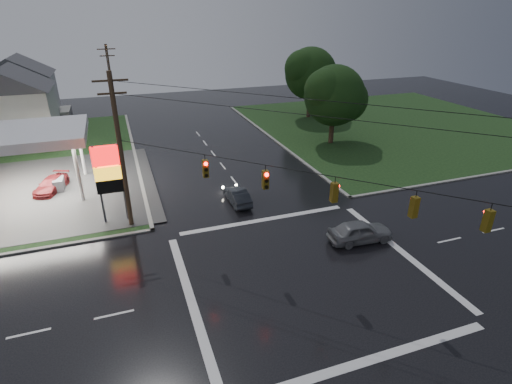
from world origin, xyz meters
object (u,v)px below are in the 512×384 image
object	(u,v)px
utility_pole_nw	(121,151)
car_crossing	(360,231)
house_near	(11,103)
house_far	(19,86)
utility_pole_n	(112,85)
tree_ne_far	(312,74)
car_north	(237,196)
tree_ne_near	(335,96)
pylon_sign	(109,171)
car_pump	(51,185)

from	to	relation	value
utility_pole_nw	car_crossing	size ratio (longest dim) A/B	2.50
car_crossing	utility_pole_nw	bearing A→B (deg)	66.94
house_near	house_far	world-z (taller)	same
utility_pole_n	tree_ne_far	bearing A→B (deg)	-8.55
car_north	tree_ne_near	bearing A→B (deg)	-144.15
utility_pole_n	tree_ne_near	distance (m)	28.55
pylon_sign	car_crossing	size ratio (longest dim) A/B	1.36
utility_pole_n	car_pump	xyz separation A→B (m)	(-6.13, -19.93, -4.87)
tree_ne_far	car_crossing	xyz separation A→B (m)	(-12.07, -31.98, -5.43)
utility_pole_nw	car_pump	xyz separation A→B (m)	(-6.13, 8.57, -5.12)
pylon_sign	tree_ne_near	xyz separation A→B (m)	(24.64, 11.49, 1.55)
pylon_sign	house_near	bearing A→B (deg)	112.28
utility_pole_nw	tree_ne_far	size ratio (longest dim) A/B	1.12
house_far	tree_ne_near	bearing A→B (deg)	-35.77
utility_pole_nw	car_north	distance (m)	9.90
utility_pole_n	car_crossing	xyz separation A→B (m)	(14.58, -35.99, -4.72)
tree_ne_near	car_crossing	world-z (taller)	tree_ne_near
utility_pole_n	tree_ne_far	distance (m)	26.96
car_crossing	car_pump	xyz separation A→B (m)	(-20.70, 16.06, -0.15)
utility_pole_nw	car_pump	bearing A→B (deg)	125.57
utility_pole_nw	pylon_sign	bearing A→B (deg)	135.00
house_far	tree_ne_far	distance (m)	41.57
car_crossing	house_far	bearing A→B (deg)	34.58
car_pump	house_far	bearing A→B (deg)	124.09
utility_pole_n	house_far	size ratio (longest dim) A/B	0.95
pylon_sign	car_pump	size ratio (longest dim) A/B	1.45
pylon_sign	car_crossing	distance (m)	18.04
house_near	tree_ne_near	distance (m)	37.80
utility_pole_n	pylon_sign	bearing A→B (deg)	-92.08
utility_pole_nw	utility_pole_n	distance (m)	28.50
house_near	tree_ne_far	world-z (taller)	tree_ne_far
utility_pole_nw	utility_pole_n	xyz separation A→B (m)	(0.00, 28.50, -0.25)
car_pump	car_north	bearing A→B (deg)	-5.49
pylon_sign	car_pump	world-z (taller)	pylon_sign
utility_pole_nw	tree_ne_near	distance (m)	26.74
pylon_sign	car_pump	bearing A→B (deg)	124.12
tree_ne_near	car_pump	xyz separation A→B (m)	(-29.77, -3.93, -4.96)
pylon_sign	house_near	size ratio (longest dim) A/B	0.54
utility_pole_n	house_near	xyz separation A→B (m)	(-11.45, -2.00, -1.06)
car_north	car_pump	bearing A→B (deg)	-29.04
utility_pole_nw	tree_ne_near	bearing A→B (deg)	27.86
house_near	car_north	bearing A→B (deg)	-52.12
utility_pole_n	car_pump	bearing A→B (deg)	-107.09
house_near	tree_ne_far	size ratio (longest dim) A/B	1.13
house_far	car_north	size ratio (longest dim) A/B	2.88
pylon_sign	tree_ne_near	world-z (taller)	tree_ne_near
pylon_sign	tree_ne_far	distance (m)	36.35
utility_pole_n	house_far	xyz separation A→B (m)	(-12.45, 10.00, -1.06)
tree_ne_near	pylon_sign	bearing A→B (deg)	-154.99
car_crossing	car_north	bearing A→B (deg)	40.21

